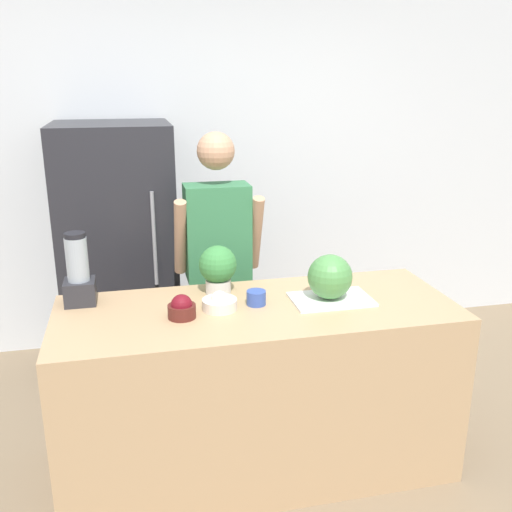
{
  "coord_description": "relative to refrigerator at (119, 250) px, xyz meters",
  "views": [
    {
      "loc": [
        -0.58,
        -2.14,
        1.97
      ],
      "look_at": [
        0.0,
        0.42,
        1.15
      ],
      "focal_mm": 40.0,
      "sensor_mm": 36.0,
      "label": 1
    }
  ],
  "objects": [
    {
      "name": "bowl_cherries",
      "position": [
        0.29,
        -1.35,
        0.1
      ],
      "size": [
        0.13,
        0.13,
        0.11
      ],
      "color": "#511E19",
      "rests_on": "counter_island"
    },
    {
      "name": "counter_island",
      "position": [
        0.67,
        -1.3,
        -0.4
      ],
      "size": [
        1.96,
        0.76,
        0.9
      ],
      "color": "tan",
      "rests_on": "ground_plane"
    },
    {
      "name": "person",
      "position": [
        0.59,
        -0.58,
        0.02
      ],
      "size": [
        0.52,
        0.27,
        1.68
      ],
      "color": "#333338",
      "rests_on": "ground_plane"
    },
    {
      "name": "bowl_small_blue",
      "position": [
        0.66,
        -1.27,
        0.08
      ],
      "size": [
        0.1,
        0.1,
        0.07
      ],
      "color": "#334C9E",
      "rests_on": "counter_island"
    },
    {
      "name": "bowl_cream",
      "position": [
        0.48,
        -1.29,
        0.08
      ],
      "size": [
        0.17,
        0.17,
        0.09
      ],
      "color": "beige",
      "rests_on": "counter_island"
    },
    {
      "name": "ground_plane",
      "position": [
        0.67,
        -1.68,
        -0.85
      ],
      "size": [
        14.0,
        14.0,
        0.0
      ],
      "primitive_type": "plane",
      "color": "#7F6B51"
    },
    {
      "name": "potted_plant",
      "position": [
        0.51,
        -1.07,
        0.19
      ],
      "size": [
        0.19,
        0.19,
        0.26
      ],
      "color": "beige",
      "rests_on": "counter_island"
    },
    {
      "name": "blender",
      "position": [
        -0.18,
        -1.06,
        0.2
      ],
      "size": [
        0.15,
        0.15,
        0.36
      ],
      "color": "#28282D",
      "rests_on": "counter_island"
    },
    {
      "name": "wall_back",
      "position": [
        0.67,
        0.41,
        0.45
      ],
      "size": [
        8.0,
        0.06,
        2.6
      ],
      "color": "silver",
      "rests_on": "ground_plane"
    },
    {
      "name": "cutting_board",
      "position": [
        1.05,
        -1.3,
        0.06
      ],
      "size": [
        0.4,
        0.26,
        0.01
      ],
      "color": "white",
      "rests_on": "counter_island"
    },
    {
      "name": "watermelon",
      "position": [
        1.04,
        -1.3,
        0.18
      ],
      "size": [
        0.22,
        0.22,
        0.22
      ],
      "color": "#4C8C47",
      "rests_on": "cutting_board"
    },
    {
      "name": "refrigerator",
      "position": [
        0.0,
        0.0,
        0.0
      ],
      "size": [
        0.75,
        0.75,
        1.7
      ],
      "color": "#232328",
      "rests_on": "ground_plane"
    }
  ]
}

